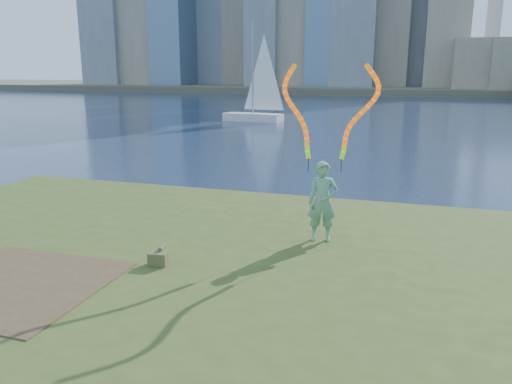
% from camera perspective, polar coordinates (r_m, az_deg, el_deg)
% --- Properties ---
extents(ground, '(320.00, 320.00, 0.00)m').
position_cam_1_polar(ground, '(11.61, -6.27, -9.15)').
color(ground, '#1B2844').
rests_on(ground, ground).
extents(grassy_knoll, '(20.00, 18.00, 0.80)m').
position_cam_1_polar(grassy_knoll, '(9.61, -11.93, -12.29)').
color(grassy_knoll, '#3C4C1B').
rests_on(grassy_knoll, ground).
extents(dirt_patch, '(3.20, 3.00, 0.02)m').
position_cam_1_polar(dirt_patch, '(10.00, -25.90, -9.43)').
color(dirt_patch, '#47331E').
rests_on(dirt_patch, grassy_knoll).
extents(far_shore, '(320.00, 40.00, 1.20)m').
position_cam_1_polar(far_shore, '(104.91, 15.34, 11.35)').
color(far_shore, '#4F4939').
rests_on(far_shore, ground).
extents(woman_with_ribbons, '(2.07, 0.64, 4.15)m').
position_cam_1_polar(woman_with_ribbons, '(10.95, 7.73, 1.46)').
color(woman_with_ribbons, '#156E29').
rests_on(woman_with_ribbons, grassy_knoll).
extents(canvas_bag, '(0.39, 0.44, 0.34)m').
position_cam_1_polar(canvas_bag, '(10.00, -11.08, -7.41)').
color(canvas_bag, '#484F2A').
rests_on(canvas_bag, grassy_knoll).
extents(sailboat, '(5.60, 2.34, 8.40)m').
position_cam_1_polar(sailboat, '(43.97, -0.02, 9.95)').
color(sailboat, silver).
rests_on(sailboat, ground).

